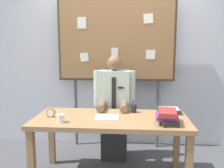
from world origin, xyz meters
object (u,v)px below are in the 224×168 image
Objects in this scene: desk_clock at (51,113)px; coffee_mug at (61,118)px; person at (114,112)px; book_stack at (167,117)px; bulletin_board at (116,41)px; desk at (111,125)px; open_notebook at (107,117)px; pen_holder at (134,108)px; paper_tray at (169,111)px.

desk_clock is 1.16× the size of coffee_mug.
book_stack is (0.59, -0.73, 0.16)m from person.
bulletin_board is at bearing 55.36° from desk_clock.
desk is 0.10m from open_notebook.
coffee_mug is (-0.50, -0.22, 0.13)m from desk.
person is at bearing 127.56° from pen_holder.
desk is at bearing -160.23° from paper_tray.
pen_holder is at bearing 130.34° from book_stack.
person is at bearing 57.30° from coffee_mug.
paper_tray reaches higher than open_notebook.
book_stack is 1.27m from desk_clock.
paper_tray is (0.67, -0.69, -0.83)m from bulletin_board.
coffee_mug is at bearing -113.59° from bulletin_board.
person is 0.63× the size of bulletin_board.
person is 4.51× the size of book_stack.
desk is at bearing -137.75° from pen_holder.
book_stack is 0.42m from paper_tray.
bulletin_board is at bearing 90.00° from person.
open_notebook is at bearing 166.74° from book_stack.
pen_holder is 0.42m from paper_tray.
desk_clock reaches higher than desk.
pen_holder is at bearing 40.56° from open_notebook.
person is 0.44m from pen_holder.
pen_holder is at bearing 16.32° from desk_clock.
bulletin_board is 8.49× the size of paper_tray.
book_stack is 1.19× the size of paper_tray.
person is at bearing -90.00° from bulletin_board.
bulletin_board reaches higher than desk.
open_notebook is (-0.04, -0.58, 0.09)m from person.
book_stack is 3.54× the size of coffee_mug.
bulletin_board reaches higher than person.
desk_clock is at bearing -163.68° from pen_holder.
bulletin_board is 1.10m from pen_holder.
person is 0.75m from paper_tray.
desk is at bearing 27.21° from open_notebook.
paper_tray is at bearing 19.77° from desk.
open_notebook is 1.01× the size of paper_tray.
book_stack is at bearing -15.90° from desk.
coffee_mug is (-1.10, -0.05, -0.03)m from book_stack.
coffee_mug is (0.17, -0.18, -0.00)m from desk_clock.
desk_clock is (-0.67, -0.60, 0.13)m from person.
desk_clock is at bearing 132.58° from coffee_mug.
coffee_mug is 1.26m from paper_tray.
desk_clock is 1.37m from paper_tray.
open_notebook is 0.39m from pen_holder.
book_stack is 0.52m from pen_holder.
coffee_mug reaches higher than open_notebook.
pen_holder reaches higher than book_stack.
paper_tray is at bearing 20.19° from open_notebook.
book_stack reaches higher than desk_clock.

